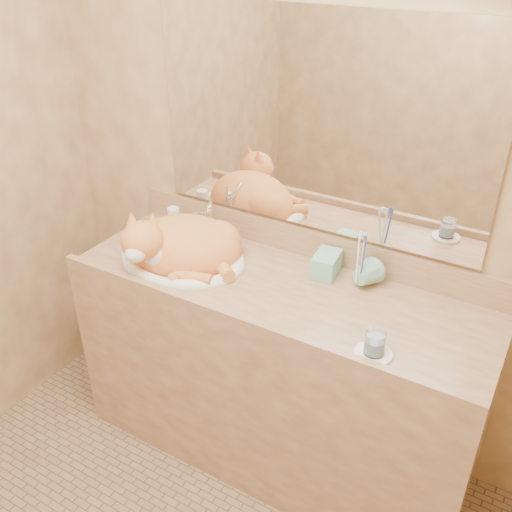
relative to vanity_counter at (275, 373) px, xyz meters
The scene contains 12 objects.
wall_back 0.87m from the vanity_counter, 90.00° to the left, with size 2.40×0.02×2.50m, color olive.
vanity_counter is the anchor object (origin of this frame).
mirror 1.00m from the vanity_counter, 90.00° to the left, with size 1.30×0.02×0.80m, color white.
sink_basin 0.66m from the vanity_counter, behind, with size 0.51×0.43×0.16m, color white, non-canonical shape.
faucet 0.68m from the vanity_counter, 157.11° to the left, with size 0.04×0.12×0.17m, color silver, non-canonical shape.
cat 0.66m from the vanity_counter, behind, with size 0.46×0.37×0.25m, color orange, non-canonical shape.
soap_dispenser 0.55m from the vanity_counter, 40.59° to the left, with size 0.09×0.09×0.20m, color #7DC8AD.
toothbrush_cup 0.56m from the vanity_counter, 26.05° to the left, with size 0.10×0.10×0.09m, color #7DC8AD.
toothbrushes 0.64m from the vanity_counter, 26.05° to the left, with size 0.04×0.04×0.24m, color white, non-canonical shape.
saucer 0.64m from the vanity_counter, 23.05° to the right, with size 0.12×0.12×0.01m, color white.
water_glass 0.67m from the vanity_counter, 23.05° to the right, with size 0.06×0.06×0.08m, color silver.
lotion_bottle 0.77m from the vanity_counter, 165.95° to the left, with size 0.05×0.05×0.12m, color white.
Camera 1 is at (0.82, -0.83, 2.02)m, focal length 40.00 mm.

